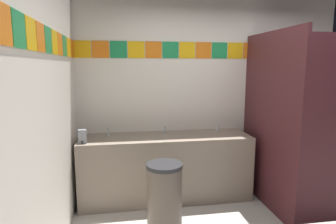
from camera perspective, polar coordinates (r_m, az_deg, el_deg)
wall_back at (r=4.04m, az=8.36°, el=4.07°), size 3.63×0.09×2.73m
wall_side at (r=2.31m, az=-25.18°, el=-0.48°), size 0.09×3.21×2.73m
vanity_counter at (r=3.77m, az=-0.46°, el=-10.87°), size 2.17×0.60×0.84m
faucet_left at (r=3.69m, az=-11.93°, el=-4.06°), size 0.04×0.10×0.14m
faucet_center at (r=3.72m, az=-0.68°, el=-3.74°), size 0.04×0.10×0.14m
faucet_right at (r=3.89m, az=9.95°, el=-3.30°), size 0.04×0.10×0.14m
soap_dispenser at (r=3.45m, az=-16.85°, el=-4.73°), size 0.09×0.09×0.16m
stall_divider at (r=3.53m, az=23.99°, el=-2.35°), size 0.92×1.31×2.13m
toilet at (r=4.38m, az=23.85°, el=-10.51°), size 0.39×0.49×0.74m
trash_bin at (r=3.01m, az=-0.72°, el=-17.24°), size 0.36×0.36×0.77m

